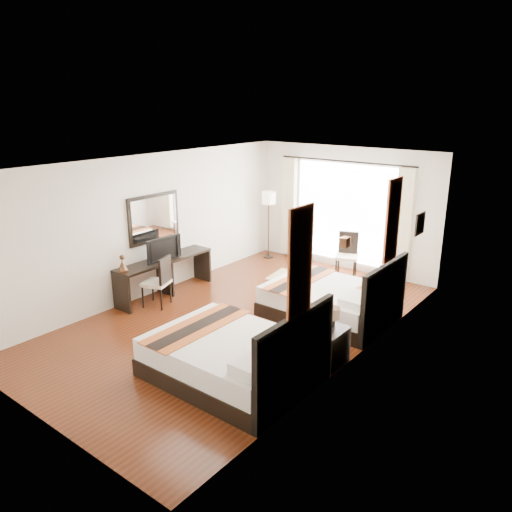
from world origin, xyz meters
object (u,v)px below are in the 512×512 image
Objects in this scene: television at (162,248)px; window_chair at (346,263)px; bed_far at (332,301)px; side_table at (298,252)px; desk_chair at (158,291)px; nightstand at (328,346)px; bed_near at (234,357)px; vase at (322,332)px; fruit_bowl at (300,239)px; console_desk at (165,276)px; table_lamp at (333,315)px; floor_lamp at (269,202)px.

television is 0.82× the size of window_chair.
bed_far is 3.02m from side_table.
nightstand is at bearing 160.57° from desk_chair.
desk_chair is at bearing 158.98° from bed_near.
bed_near reaches higher than vase.
side_table is 1.29m from window_chair.
side_table is at bearing -169.73° from fruit_bowl.
television is at bearing 154.33° from bed_near.
television is 3.68× the size of fruit_bowl.
nightstand is at bearing -51.33° from side_table.
television is 3.53m from side_table.
bed_far is 3.39m from console_desk.
console_desk is at bearing 19.89° from television.
desk_chair is at bearing -102.02° from fruit_bowl.
fruit_bowl is at bearing 129.13° from table_lamp.
desk_chair is (-3.66, -0.09, 0.02)m from nightstand.
television is at bearing -56.47° from window_chair.
table_lamp is 0.21× the size of floor_lamp.
television is (-3.96, 0.33, 0.71)m from nightstand.
television reaches higher than console_desk.
bed_far is 1.31× the size of floor_lamp.
side_table is at bearing 127.29° from vase.
floor_lamp is 1.21m from fruit_bowl.
floor_lamp is at bearing 178.39° from side_table.
fruit_bowl is at bearing -15.28° from television.
television is 4.09m from window_chair.
console_desk is (-3.97, 0.55, -0.19)m from vase.
table_lamp reaches higher than fruit_bowl.
bed_near is at bearing -90.84° from bed_far.
bed_far is at bearing -35.48° from floor_lamp.
table_lamp is at bearing -89.96° from television.
desk_chair is at bearing 178.95° from vase.
table_lamp is 3.86m from window_chair.
desk_chair is 4.22m from window_chair.
bed_far is 3.77× the size of nightstand.
bed_near is 1.44m from nightstand.
television is 0.86m from desk_chair.
floor_lamp is at bearing 121.77° from bed_near.
console_desk reaches higher than vase.
table_lamp is at bearing 87.36° from vase.
bed_near is 16.48× the size of vase.
nightstand is at bearing 3.35° from window_chair.
window_chair reaches higher than fruit_bowl.
floor_lamp reaches higher than console_desk.
vase is at bearing -65.37° from bed_far.
bed_near is at bearing -58.23° from floor_lamp.
vase is 0.22× the size of side_table.
desk_chair is (-2.89, -1.58, -0.02)m from bed_far.
bed_far is at bearing 114.63° from vase.
bed_near is at bearing -124.40° from nightstand.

